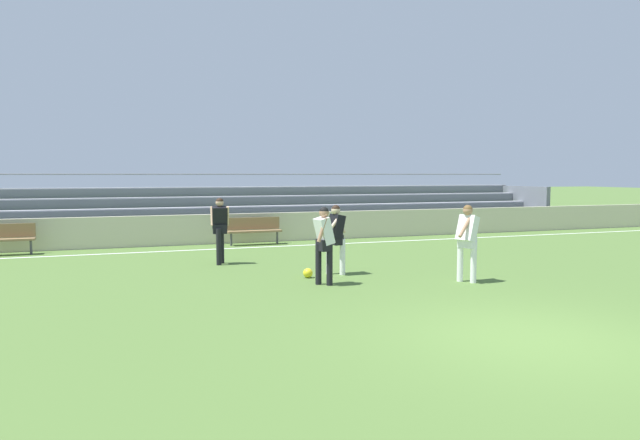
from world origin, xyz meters
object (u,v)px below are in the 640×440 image
(bench_near_bin, at_px, (1,236))
(player_dark_overlapping, at_px, (336,233))
(bench_far_right, at_px, (254,228))
(player_white_dropping_back, at_px, (324,239))
(bleacher_stand, at_px, (255,209))
(player_white_pressing_high, at_px, (467,236))
(player_dark_trailing_run, at_px, (220,225))
(soccer_ball, at_px, (308,273))

(bench_near_bin, distance_m, player_dark_overlapping, 10.11)
(bench_far_right, xyz_separation_m, player_white_dropping_back, (-0.19, -7.33, 0.44))
(bleacher_stand, bearing_deg, bench_near_bin, -159.77)
(player_dark_overlapping, bearing_deg, player_white_pressing_high, -38.39)
(bench_far_right, distance_m, player_dark_overlapping, 6.26)
(bench_far_right, height_order, player_dark_trailing_run, player_dark_trailing_run)
(bleacher_stand, xyz_separation_m, soccer_ball, (-0.99, -9.45, -0.88))
(player_dark_trailing_run, relative_size, soccer_ball, 7.85)
(bench_far_right, relative_size, player_dark_overlapping, 1.11)
(bleacher_stand, relative_size, bench_near_bin, 14.07)
(bleacher_stand, relative_size, bench_far_right, 14.07)
(bench_near_bin, distance_m, player_white_dropping_back, 10.33)
(player_dark_trailing_run, relative_size, player_white_pressing_high, 1.03)
(bench_far_right, relative_size, player_white_dropping_back, 1.09)
(bench_far_right, relative_size, player_dark_trailing_run, 1.04)
(player_white_pressing_high, bearing_deg, soccer_ball, 151.87)
(bench_far_right, bearing_deg, player_white_pressing_high, -70.70)
(bleacher_stand, distance_m, player_white_pressing_high, 11.29)
(player_white_dropping_back, distance_m, soccer_ball, 1.25)
(player_dark_trailing_run, xyz_separation_m, soccer_ball, (1.52, -2.64, -0.92))
(bench_near_bin, xyz_separation_m, player_dark_overlapping, (7.95, -6.23, 0.42))
(player_white_dropping_back, xyz_separation_m, player_dark_trailing_run, (-1.58, 3.54, 0.05))
(player_white_pressing_high, bearing_deg, bench_far_right, 109.30)
(player_dark_overlapping, bearing_deg, player_white_dropping_back, -122.19)
(bench_far_right, xyz_separation_m, player_white_pressing_high, (2.83, -8.07, 0.46))
(bench_near_bin, xyz_separation_m, soccer_ball, (7.20, -6.43, -0.44))
(bleacher_stand, height_order, bench_near_bin, bleacher_stand)
(player_dark_trailing_run, bearing_deg, bench_far_right, 64.91)
(player_white_dropping_back, bearing_deg, bench_far_right, 88.50)
(bench_far_right, height_order, bench_near_bin, same)
(bench_near_bin, relative_size, player_white_dropping_back, 1.09)
(player_dark_trailing_run, height_order, player_white_pressing_high, player_dark_trailing_run)
(bleacher_stand, height_order, player_white_dropping_back, bleacher_stand)
(player_dark_overlapping, height_order, soccer_ball, player_dark_overlapping)
(bench_far_right, relative_size, soccer_ball, 8.18)
(player_dark_overlapping, bearing_deg, soccer_ball, -165.10)
(player_dark_overlapping, distance_m, player_white_pressing_high, 2.97)
(bench_near_bin, bearing_deg, player_dark_overlapping, -38.06)
(bleacher_stand, distance_m, player_dark_trailing_run, 7.26)
(bleacher_stand, relative_size, player_white_dropping_back, 15.30)
(bench_near_bin, height_order, soccer_ball, bench_near_bin)
(soccer_ball, bearing_deg, bench_near_bin, 138.26)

